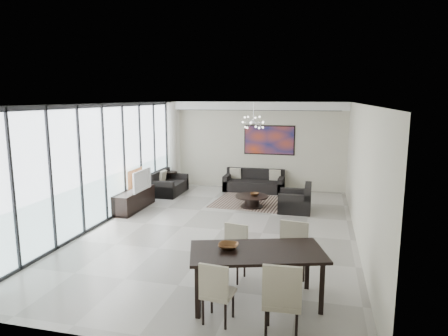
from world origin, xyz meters
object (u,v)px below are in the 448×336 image
(tv_console, at_px, (134,200))
(dining_table, at_px, (257,256))
(coffee_table, at_px, (252,201))
(sofa_main, at_px, (254,184))
(television, at_px, (139,180))

(tv_console, distance_m, dining_table, 5.88)
(coffee_table, bearing_deg, sofa_main, 97.85)
(sofa_main, xyz_separation_m, television, (-2.68, -2.95, 0.58))
(sofa_main, distance_m, tv_console, 4.11)
(dining_table, bearing_deg, tv_console, 134.26)
(coffee_table, xyz_separation_m, tv_console, (-3.11, -1.01, 0.09))
(tv_console, bearing_deg, dining_table, -45.74)
(tv_console, bearing_deg, sofa_main, 46.22)
(dining_table, bearing_deg, television, 132.99)
(coffee_table, xyz_separation_m, television, (-2.95, -0.99, 0.64))
(tv_console, height_order, television, television)
(coffee_table, height_order, dining_table, dining_table)
(tv_console, distance_m, television, 0.57)
(coffee_table, relative_size, sofa_main, 0.47)
(sofa_main, bearing_deg, coffee_table, -82.15)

